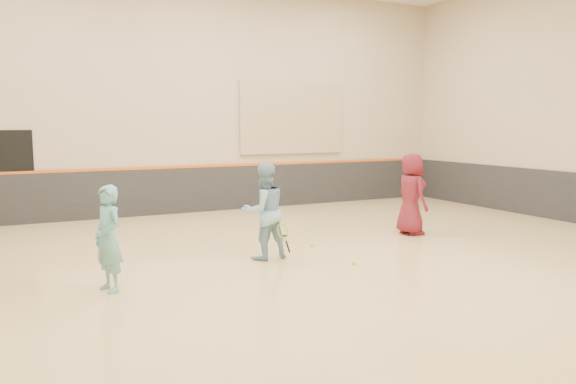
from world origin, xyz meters
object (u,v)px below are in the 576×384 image
instructor (264,211)px  young_man (411,194)px  spare_racket (272,233)px  girl (108,239)px

instructor → young_man: 3.74m
instructor → young_man: bearing=-174.4°
spare_racket → young_man: bearing=-18.9°
girl → spare_racket: size_ratio=2.05×
girl → instructor: size_ratio=0.90×
instructor → spare_racket: bearing=-123.1°
girl → young_man: 6.56m
young_man → spare_racket: bearing=74.8°
girl → instructor: bearing=86.3°
young_man → spare_racket: (-2.81, 0.96, -0.77)m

